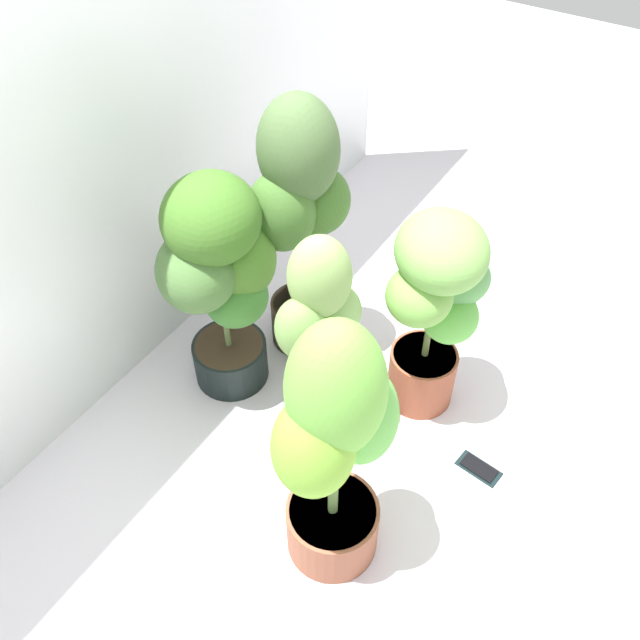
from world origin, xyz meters
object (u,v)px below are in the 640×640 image
object	(u,v)px
potted_plant_back_center	(220,270)
cell_phone	(479,468)
potted_plant_front_left	(335,443)
potted_plant_center	(322,338)
potted_plant_back_right	(299,210)
potted_plant_front_right	(436,300)

from	to	relation	value
potted_plant_back_center	cell_phone	xyz separation A→B (m)	(0.11, -0.92, -0.50)
potted_plant_front_left	potted_plant_back_center	xyz separation A→B (m)	(0.36, 0.65, 0.00)
potted_plant_center	cell_phone	xyz separation A→B (m)	(0.12, -0.53, -0.42)
potted_plant_back_center	potted_plant_back_right	bearing A→B (deg)	-20.37
potted_plant_center	potted_plant_front_left	distance (m)	0.44
potted_plant_back_right	cell_phone	size ratio (longest dim) A/B	6.56
potted_plant_center	potted_plant_front_right	bearing A→B (deg)	-37.78
potted_plant_back_right	cell_phone	bearing A→B (deg)	-102.72
potted_plant_center	potted_plant_back_center	xyz separation A→B (m)	(0.01, 0.39, 0.08)
cell_phone	potted_plant_back_right	bearing A→B (deg)	-94.85
potted_plant_front_right	potted_plant_back_right	bearing A→B (deg)	89.18
potted_plant_center	potted_plant_front_right	distance (m)	0.38
potted_plant_center	potted_plant_back_right	bearing A→B (deg)	42.61
potted_plant_back_right	potted_plant_back_center	size ratio (longest dim) A/B	1.19
potted_plant_back_right	potted_plant_back_center	bearing A→B (deg)	159.63
potted_plant_back_center	cell_phone	size ratio (longest dim) A/B	5.53
potted_plant_back_right	potted_plant_center	bearing A→B (deg)	-137.39
potted_plant_front_right	potted_plant_front_left	bearing A→B (deg)	-177.48
potted_plant_center	cell_phone	distance (m)	0.69
potted_plant_center	cell_phone	size ratio (longest dim) A/B	5.27
potted_plant_front_left	potted_plant_back_right	xyz separation A→B (m)	(0.65, 0.54, 0.10)
potted_plant_back_center	cell_phone	distance (m)	1.05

